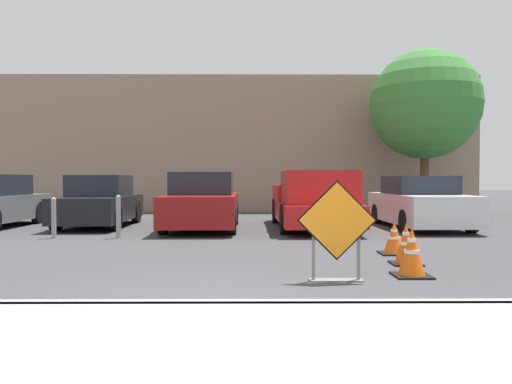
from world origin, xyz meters
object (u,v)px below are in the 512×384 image
(road_closed_sign, at_px, (337,228))
(pickup_truck, at_px, (314,203))
(traffic_cone_nearest, at_px, (412,252))
(parked_car_second, at_px, (100,203))
(parked_car_third, at_px, (203,203))
(traffic_cone_second, at_px, (406,244))
(traffic_cone_third, at_px, (394,239))
(bollard_second, at_px, (54,217))
(bollard_nearest, at_px, (118,215))
(parked_car_fourth, at_px, (420,204))

(road_closed_sign, distance_m, pickup_truck, 7.13)
(traffic_cone_nearest, relative_size, parked_car_second, 0.18)
(parked_car_second, bearing_deg, parked_car_third, 166.18)
(traffic_cone_second, distance_m, traffic_cone_third, 1.12)
(bollard_second, bearing_deg, road_closed_sign, -40.73)
(traffic_cone_third, bearing_deg, pickup_truck, 101.28)
(traffic_cone_nearest, xyz_separation_m, bollard_nearest, (-5.42, 4.65, 0.19))
(pickup_truck, height_order, bollard_nearest, pickup_truck)
(parked_car_fourth, distance_m, bollard_second, 9.76)
(traffic_cone_second, xyz_separation_m, bollard_nearest, (-5.65, 3.64, 0.20))
(parked_car_second, height_order, bollard_second, parked_car_second)
(bollard_second, bearing_deg, traffic_cone_nearest, -33.84)
(road_closed_sign, xyz_separation_m, traffic_cone_nearest, (1.13, 0.35, -0.38))
(traffic_cone_third, relative_size, parked_car_third, 0.13)
(parked_car_third, relative_size, bollard_nearest, 4.43)
(parked_car_second, bearing_deg, traffic_cone_nearest, 130.98)
(pickup_truck, distance_m, bollard_nearest, 5.29)
(parked_car_third, xyz_separation_m, bollard_second, (-3.27, -2.20, -0.22))
(parked_car_second, height_order, bollard_nearest, parked_car_second)
(traffic_cone_third, distance_m, bollard_nearest, 6.31)
(road_closed_sign, relative_size, parked_car_third, 0.31)
(bollard_nearest, bearing_deg, bollard_second, 180.00)
(traffic_cone_nearest, height_order, traffic_cone_third, traffic_cone_nearest)
(traffic_cone_second, height_order, parked_car_fourth, parked_car_fourth)
(traffic_cone_second, height_order, traffic_cone_third, traffic_cone_second)
(road_closed_sign, bearing_deg, bollard_second, 139.27)
(road_closed_sign, relative_size, pickup_truck, 0.25)
(parked_car_fourth, bearing_deg, traffic_cone_third, 65.91)
(parked_car_second, bearing_deg, bollard_second, 85.52)
(road_closed_sign, relative_size, traffic_cone_third, 2.33)
(traffic_cone_third, relative_size, pickup_truck, 0.11)
(traffic_cone_second, bearing_deg, traffic_cone_nearest, -102.69)
(parked_car_second, bearing_deg, traffic_cone_second, 136.00)
(parked_car_second, distance_m, parked_car_third, 3.17)
(pickup_truck, bearing_deg, parked_car_second, -8.50)
(parked_car_second, relative_size, parked_car_third, 0.89)
(traffic_cone_nearest, bearing_deg, bollard_second, 146.16)
(bollard_nearest, distance_m, bollard_second, 1.51)
(traffic_cone_nearest, distance_m, parked_car_second, 10.14)
(traffic_cone_nearest, relative_size, pickup_truck, 0.13)
(traffic_cone_second, xyz_separation_m, parked_car_fourth, (2.28, 6.11, 0.36))
(traffic_cone_third, bearing_deg, road_closed_sign, -121.08)
(traffic_cone_second, distance_m, bollard_nearest, 6.72)
(traffic_cone_nearest, distance_m, bollard_second, 8.35)
(road_closed_sign, bearing_deg, traffic_cone_nearest, 17.06)
(traffic_cone_second, relative_size, traffic_cone_third, 1.16)
(traffic_cone_third, height_order, parked_car_fourth, parked_car_fourth)
(parked_car_second, xyz_separation_m, bollard_nearest, (1.32, -2.91, -0.16))
(parked_car_fourth, bearing_deg, bollard_second, 13.85)
(traffic_cone_second, xyz_separation_m, parked_car_third, (-3.89, 5.84, 0.40))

